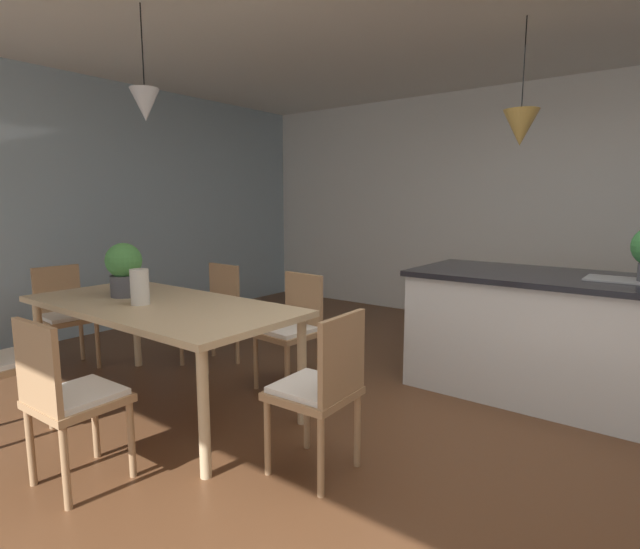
# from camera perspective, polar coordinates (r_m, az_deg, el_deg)

# --- Properties ---
(ground_plane) EXTENTS (10.00, 8.40, 0.04)m
(ground_plane) POSITION_cam_1_polar(r_m,az_deg,el_deg) (3.10, 13.75, -19.43)
(ground_plane) COLOR brown
(wall_back_kitchen) EXTENTS (10.00, 0.12, 2.70)m
(wall_back_kitchen) POSITION_cam_1_polar(r_m,az_deg,el_deg) (5.89, 27.21, 6.90)
(wall_back_kitchen) COLOR white
(wall_back_kitchen) RESTS_ON ground_plane
(window_wall_left_glazing) EXTENTS (0.06, 8.40, 2.70)m
(window_wall_left_glazing) POSITION_cam_1_polar(r_m,az_deg,el_deg) (5.71, -26.52, 6.92)
(window_wall_left_glazing) COLOR #9EB7C6
(window_wall_left_glazing) RESTS_ON ground_plane
(dining_table) EXTENTS (2.01, 0.95, 0.74)m
(dining_table) POSITION_cam_1_polar(r_m,az_deg,el_deg) (3.50, -18.20, -4.16)
(dining_table) COLOR #D1B284
(dining_table) RESTS_ON ground_plane
(chair_far_right) EXTENTS (0.43, 0.43, 0.87)m
(chair_far_right) POSITION_cam_1_polar(r_m,az_deg,el_deg) (3.76, -3.29, -6.08)
(chair_far_right) COLOR #A87F56
(chair_far_right) RESTS_ON ground_plane
(chair_window_end) EXTENTS (0.44, 0.44, 0.87)m
(chair_window_end) POSITION_cam_1_polar(r_m,az_deg,el_deg) (4.72, -27.58, -4.04)
(chair_window_end) COLOR #A87F56
(chair_window_end) RESTS_ON ground_plane
(chair_near_right) EXTENTS (0.41, 0.41, 0.87)m
(chair_near_right) POSITION_cam_1_polar(r_m,az_deg,el_deg) (2.77, -27.27, -12.42)
(chair_near_right) COLOR #A87F56
(chair_near_right) RESTS_ON ground_plane
(chair_far_left) EXTENTS (0.42, 0.42, 0.87)m
(chair_far_left) POSITION_cam_1_polar(r_m,az_deg,el_deg) (4.39, -12.33, -4.14)
(chair_far_left) COLOR #A87F56
(chair_far_left) RESTS_ON ground_plane
(chair_kitchen_end) EXTENTS (0.41, 0.41, 0.87)m
(chair_kitchen_end) POSITION_cam_1_polar(r_m,az_deg,el_deg) (2.59, 0.10, -12.96)
(chair_kitchen_end) COLOR #A87F56
(chair_kitchen_end) RESTS_ON ground_plane
(kitchen_island) EXTENTS (2.25, 0.96, 0.91)m
(kitchen_island) POSITION_cam_1_polar(r_m,az_deg,el_deg) (3.93, 27.33, -6.59)
(kitchen_island) COLOR silver
(kitchen_island) RESTS_ON ground_plane
(pendant_over_table) EXTENTS (0.20, 0.20, 0.75)m
(pendant_over_table) POSITION_cam_1_polar(r_m,az_deg,el_deg) (3.66, -19.67, 18.12)
(pendant_over_table) COLOR black
(pendant_over_island_main) EXTENTS (0.25, 0.25, 0.88)m
(pendant_over_island_main) POSITION_cam_1_polar(r_m,az_deg,el_deg) (3.94, 22.35, 15.53)
(pendant_over_island_main) COLOR black
(potted_plant_on_table) EXTENTS (0.25, 0.25, 0.39)m
(potted_plant_on_table) POSITION_cam_1_polar(r_m,az_deg,el_deg) (3.77, -21.83, 0.75)
(potted_plant_on_table) COLOR #4C4C51
(potted_plant_on_table) RESTS_ON dining_table
(vase_on_dining_table) EXTENTS (0.12, 0.12, 0.24)m
(vase_on_dining_table) POSITION_cam_1_polar(r_m,az_deg,el_deg) (3.45, -20.23, -1.36)
(vase_on_dining_table) COLOR silver
(vase_on_dining_table) RESTS_ON dining_table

